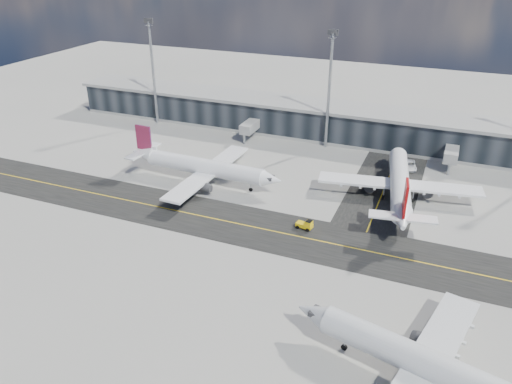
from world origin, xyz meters
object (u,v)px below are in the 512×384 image
airliner_af (203,167)px  airliner_redtail (400,184)px  airliner_near (438,370)px  baggage_tug (306,225)px  service_van (410,165)px

airliner_af → airliner_redtail: bearing=102.0°
airliner_af → airliner_redtail: airliner_redtail is taller
airliner_near → baggage_tug: (-24.76, 29.64, -2.66)m
airliner_af → service_van: (40.73, 24.41, -2.73)m
airliner_redtail → airliner_near: size_ratio=1.05×
baggage_tug → service_van: 37.89m
airliner_af → baggage_tug: airliner_af is taller
airliner_redtail → baggage_tug: airliner_redtail is taller
service_van → baggage_tug: bearing=-123.7°
service_van → airliner_af: bearing=-160.9°
airliner_redtail → service_van: size_ratio=6.40×
airliner_near → baggage_tug: airliner_near is taller
airliner_af → airliner_near: 65.37m
airliner_redtail → service_van: (0.26, 17.17, -2.91)m
airliner_redtail → airliner_near: (10.92, -47.65, -0.14)m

